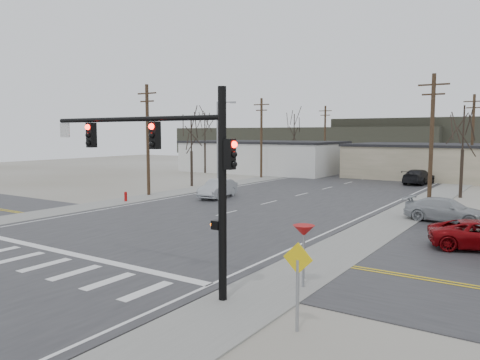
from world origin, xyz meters
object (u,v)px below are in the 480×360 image
Objects in this scene: traffic_signal_mast at (178,162)px; sedan_crossing at (218,189)px; car_far_b at (362,162)px; car_parked_silver at (447,210)px; fire_hydrant at (126,196)px; car_far_a at (419,177)px.

traffic_signal_mast is 24.36m from sedan_crossing.
car_far_b reaches higher than car_parked_silver.
car_parked_silver is (23.76, 5.00, 0.33)m from fire_hydrant.
traffic_signal_mast is 1.95× the size of car_far_b.
traffic_signal_mast is 65.98m from car_far_b.
traffic_signal_mast is 1.60× the size of car_far_a.
traffic_signal_mast is 1.85× the size of sedan_crossing.
traffic_signal_mast reaches higher than fire_hydrant.
car_parked_silver is at bearing 112.48° from car_far_a.
fire_hydrant is 0.17× the size of car_parked_silver.
fire_hydrant is 7.84m from sedan_crossing.
sedan_crossing is (-13.06, 20.20, -3.83)m from traffic_signal_mast.
fire_hydrant is at bearing 108.66° from car_parked_silver.
traffic_signal_mast is at bearing 97.10° from car_far_a.
fire_hydrant is 32.06m from car_far_a.
car_parked_silver is (20.91, -44.88, -0.05)m from car_far_b.
sedan_crossing is at bearing 93.72° from car_parked_silver.
car_far_b is at bearing 83.18° from sedan_crossing.
car_far_a is 1.21× the size of car_far_b.
sedan_crossing is 43.94m from car_far_b.
car_far_a is at bearing 23.48° from car_parked_silver.
car_far_b is 0.89× the size of car_parked_silver.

